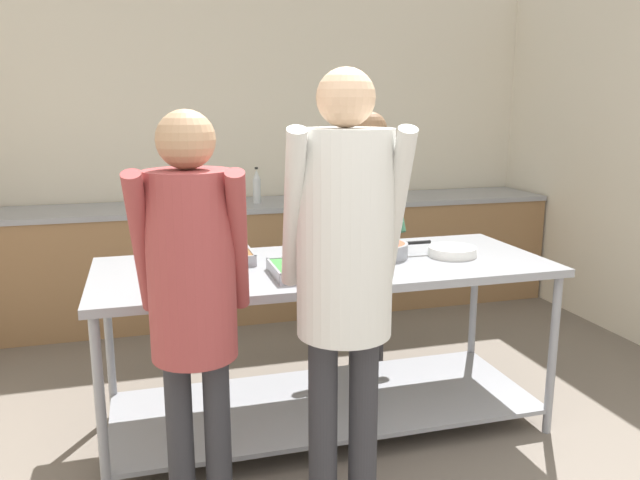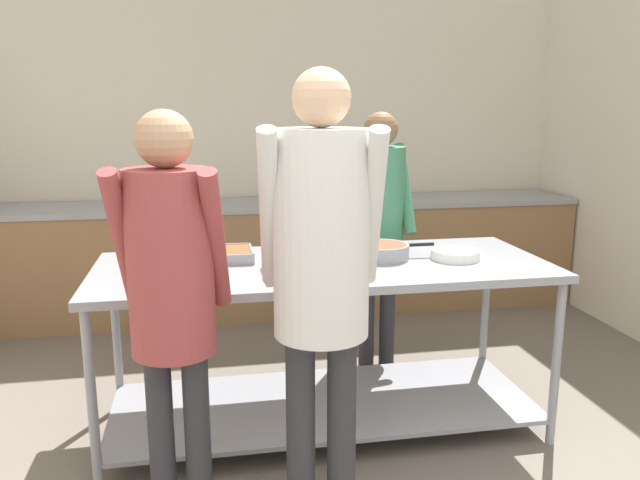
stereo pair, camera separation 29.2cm
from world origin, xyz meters
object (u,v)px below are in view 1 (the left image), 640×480
(sauce_pan, at_px, (382,249))
(serving_tray_vegetables, at_px, (205,258))
(guest_serving_right, at_px, (192,283))
(plate_stack, at_px, (452,251))
(cook_behind_counter, at_px, (368,211))
(serving_tray_roast, at_px, (313,269))
(water_bottle, at_px, (257,187))
(guest_serving_left, at_px, (345,258))

(sauce_pan, bearing_deg, serving_tray_vegetables, 172.02)
(serving_tray_vegetables, bearing_deg, guest_serving_right, -98.40)
(sauce_pan, distance_m, guest_serving_right, 1.28)
(sauce_pan, bearing_deg, plate_stack, -11.51)
(plate_stack, xyz_separation_m, cook_behind_counter, (-0.21, 0.72, 0.11))
(serving_tray_roast, distance_m, cook_behind_counter, 1.07)
(serving_tray_roast, bearing_deg, water_bottle, 86.93)
(serving_tray_vegetables, xyz_separation_m, water_bottle, (0.58, 1.74, 0.13))
(serving_tray_roast, xyz_separation_m, guest_serving_right, (-0.60, -0.52, 0.12))
(serving_tray_vegetables, height_order, plate_stack, serving_tray_vegetables)
(serving_tray_vegetables, distance_m, serving_tray_roast, 0.59)
(serving_tray_roast, bearing_deg, plate_stack, 10.81)
(sauce_pan, bearing_deg, cook_behind_counter, 75.91)
(serving_tray_vegetables, bearing_deg, sauce_pan, -7.98)
(plate_stack, bearing_deg, guest_serving_left, -137.61)
(guest_serving_right, bearing_deg, water_bottle, 74.82)
(cook_behind_counter, distance_m, water_bottle, 1.32)
(sauce_pan, relative_size, plate_stack, 1.62)
(serving_tray_roast, distance_m, water_bottle, 2.10)
(serving_tray_vegetables, bearing_deg, plate_stack, -9.01)
(sauce_pan, xyz_separation_m, plate_stack, (0.37, -0.08, -0.02))
(serving_tray_roast, height_order, plate_stack, serving_tray_roast)
(serving_tray_vegetables, height_order, water_bottle, water_bottle)
(serving_tray_roast, bearing_deg, sauce_pan, 27.68)
(serving_tray_vegetables, bearing_deg, serving_tray_roast, -37.40)
(guest_serving_left, distance_m, cook_behind_counter, 1.64)
(serving_tray_vegetables, bearing_deg, water_bottle, 71.56)
(guest_serving_right, relative_size, water_bottle, 5.87)
(sauce_pan, bearing_deg, serving_tray_roast, -152.32)
(guest_serving_right, bearing_deg, cook_behind_counter, 49.28)
(serving_tray_roast, relative_size, plate_stack, 1.50)
(serving_tray_roast, bearing_deg, serving_tray_vegetables, 142.60)
(guest_serving_left, height_order, water_bottle, guest_serving_left)
(sauce_pan, xyz_separation_m, water_bottle, (-0.33, 1.87, 0.11))
(plate_stack, relative_size, water_bottle, 0.91)
(sauce_pan, height_order, plate_stack, sauce_pan)
(serving_tray_vegetables, distance_m, cook_behind_counter, 1.19)
(serving_tray_vegetables, height_order, guest_serving_right, guest_serving_right)
(serving_tray_roast, distance_m, guest_serving_right, 0.80)
(sauce_pan, relative_size, water_bottle, 1.48)
(plate_stack, height_order, guest_serving_left, guest_serving_left)
(serving_tray_vegetables, distance_m, plate_stack, 1.29)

